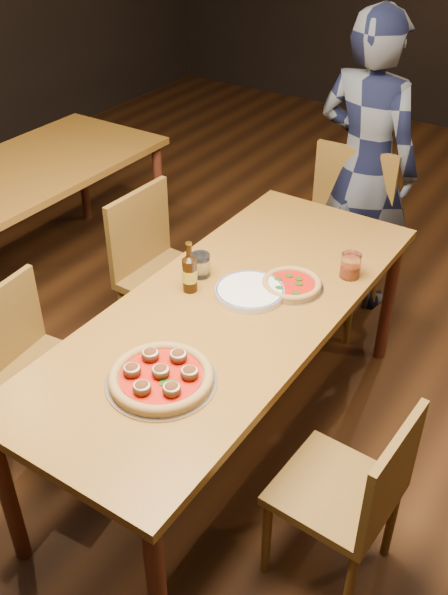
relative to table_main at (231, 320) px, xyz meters
The scene contains 15 objects.
ground 0.68m from the table_main, ahead, with size 9.00×9.00×0.00m, color black.
room_shell 1.18m from the table_main, ahead, with size 9.00×9.00×9.00m.
table_main is the anchor object (origin of this frame).
table_left 1.73m from the table_main, 169.99° to the left, with size 0.80×2.00×0.75m.
chair_main_nw 0.82m from the table_main, 145.76° to the right, with size 0.39×0.39×0.83m, color brown, non-canonical shape.
chair_main_sw 0.74m from the table_main, 147.50° to the left, with size 0.43×0.43×0.92m, color brown, non-canonical shape.
chair_main_e 0.77m from the table_main, 26.80° to the right, with size 0.39×0.39×0.83m, color brown, non-canonical shape.
chair_end 1.15m from the table_main, 93.23° to the left, with size 0.46×0.46×0.98m, color brown, non-canonical shape.
pizza_meatball 0.52m from the table_main, 84.79° to the right, with size 0.38×0.38×0.07m.
pizza_margherita 0.30m from the table_main, 61.16° to the left, with size 0.26×0.26×0.03m.
plate_stack 0.14m from the table_main, 80.06° to the left, with size 0.28×0.28×0.03m, color white.
beer_bottle 0.25m from the table_main, behind, with size 0.06×0.06×0.22m.
water_glass 0.29m from the table_main, 152.75° to the left, with size 0.08×0.08×0.10m, color white.
amber_glass 0.56m from the table_main, 56.82° to the left, with size 0.09×0.09×0.11m, color #A03412.
diner 1.41m from the table_main, 91.97° to the left, with size 0.60×0.40×1.65m, color black.
Camera 1 is at (1.15, -1.80, 2.27)m, focal length 40.00 mm.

